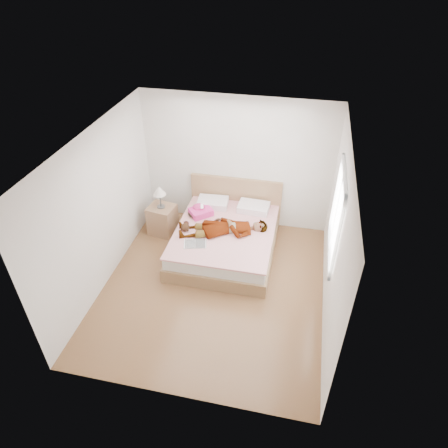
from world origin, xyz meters
name	(u,v)px	position (x,y,z in m)	size (l,w,h in m)	color
ground	(213,287)	(0.00, 0.00, 0.00)	(4.00, 4.00, 0.00)	#542E1A
woman	(224,226)	(-0.02, 0.91, 0.62)	(0.60, 1.61, 0.22)	white
hair	(199,211)	(-0.59, 1.36, 0.55)	(0.41, 0.51, 0.08)	black
phone	(202,206)	(-0.52, 1.31, 0.71)	(0.05, 0.10, 0.01)	silver
room_shell	(336,216)	(1.77, 0.30, 1.50)	(4.00, 4.00, 4.00)	white
bed	(226,237)	(0.00, 1.04, 0.28)	(1.80, 2.08, 1.00)	brown
towel	(200,211)	(-0.55, 1.31, 0.59)	(0.51, 0.50, 0.21)	#F943A6
magazine	(195,244)	(-0.41, 0.43, 0.52)	(0.44, 0.34, 0.02)	white
coffee_mug	(206,231)	(-0.31, 0.78, 0.55)	(0.11, 0.10, 0.08)	white
plush_toy	(185,226)	(-0.69, 0.79, 0.58)	(0.17, 0.24, 0.13)	black
nightstand	(162,218)	(-1.32, 1.29, 0.34)	(0.55, 0.50, 1.04)	brown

